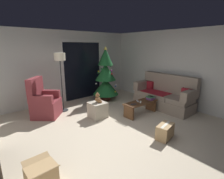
{
  "coord_description": "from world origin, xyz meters",
  "views": [
    {
      "loc": [
        -2.38,
        -2.67,
        1.98
      ],
      "look_at": [
        0.4,
        0.7,
        0.85
      ],
      "focal_mm": 27.12,
      "sensor_mm": 36.0,
      "label": 1
    }
  ],
  "objects_px": {
    "book_stack": "(151,98)",
    "remote_graphite": "(134,104)",
    "floor_lamp": "(60,62)",
    "cardboard_box_taped_mid_floor": "(165,131)",
    "armchair": "(44,103)",
    "cardboard_box_open_near_shelf": "(42,176)",
    "teddy_bear_chestnut": "(98,98)",
    "ottoman": "(98,110)",
    "remote_white": "(141,102)",
    "remote_silver": "(138,101)",
    "couch": "(164,96)",
    "christmas_tree": "(106,77)",
    "teddy_bear_honey_by_tree": "(97,102)",
    "coffee_table": "(140,106)",
    "cell_phone": "(151,96)"
  },
  "relations": [
    {
      "from": "cardboard_box_open_near_shelf",
      "to": "cardboard_box_taped_mid_floor",
      "type": "bearing_deg",
      "value": -8.02
    },
    {
      "from": "floor_lamp",
      "to": "cardboard_box_taped_mid_floor",
      "type": "distance_m",
      "value": 3.42
    },
    {
      "from": "remote_white",
      "to": "floor_lamp",
      "type": "distance_m",
      "value": 2.62
    },
    {
      "from": "cardboard_box_taped_mid_floor",
      "to": "armchair",
      "type": "bearing_deg",
      "value": 119.31
    },
    {
      "from": "cardboard_box_taped_mid_floor",
      "to": "teddy_bear_chestnut",
      "type": "bearing_deg",
      "value": 104.6
    },
    {
      "from": "cell_phone",
      "to": "armchair",
      "type": "height_order",
      "value": "armchair"
    },
    {
      "from": "remote_graphite",
      "to": "cardboard_box_open_near_shelf",
      "type": "bearing_deg",
      "value": 128.76
    },
    {
      "from": "coffee_table",
      "to": "cardboard_box_taped_mid_floor",
      "type": "xyz_separation_m",
      "value": [
        -0.61,
        -1.24,
        -0.1
      ]
    },
    {
      "from": "coffee_table",
      "to": "couch",
      "type": "bearing_deg",
      "value": -4.99
    },
    {
      "from": "remote_graphite",
      "to": "christmas_tree",
      "type": "bearing_deg",
      "value": 9.27
    },
    {
      "from": "armchair",
      "to": "ottoman",
      "type": "distance_m",
      "value": 1.54
    },
    {
      "from": "ottoman",
      "to": "remote_white",
      "type": "bearing_deg",
      "value": -31.99
    },
    {
      "from": "book_stack",
      "to": "armchair",
      "type": "height_order",
      "value": "armchair"
    },
    {
      "from": "ottoman",
      "to": "teddy_bear_chestnut",
      "type": "height_order",
      "value": "teddy_bear_chestnut"
    },
    {
      "from": "book_stack",
      "to": "floor_lamp",
      "type": "relative_size",
      "value": 0.14
    },
    {
      "from": "remote_white",
      "to": "ottoman",
      "type": "xyz_separation_m",
      "value": [
        -1.06,
        0.66,
        -0.18
      ]
    },
    {
      "from": "armchair",
      "to": "teddy_bear_honey_by_tree",
      "type": "height_order",
      "value": "armchair"
    },
    {
      "from": "coffee_table",
      "to": "book_stack",
      "type": "relative_size",
      "value": 4.44
    },
    {
      "from": "book_stack",
      "to": "cardboard_box_taped_mid_floor",
      "type": "distance_m",
      "value": 1.58
    },
    {
      "from": "teddy_bear_chestnut",
      "to": "armchair",
      "type": "bearing_deg",
      "value": 137.86
    },
    {
      "from": "coffee_table",
      "to": "cardboard_box_taped_mid_floor",
      "type": "bearing_deg",
      "value": -116.07
    },
    {
      "from": "remote_white",
      "to": "teddy_bear_honey_by_tree",
      "type": "height_order",
      "value": "remote_white"
    },
    {
      "from": "cardboard_box_taped_mid_floor",
      "to": "floor_lamp",
      "type": "bearing_deg",
      "value": 109.17
    },
    {
      "from": "book_stack",
      "to": "remote_graphite",
      "type": "bearing_deg",
      "value": 179.06
    },
    {
      "from": "coffee_table",
      "to": "christmas_tree",
      "type": "relative_size",
      "value": 0.56
    },
    {
      "from": "floor_lamp",
      "to": "book_stack",
      "type": "bearing_deg",
      "value": -41.3
    },
    {
      "from": "remote_silver",
      "to": "cardboard_box_taped_mid_floor",
      "type": "xyz_separation_m",
      "value": [
        -0.56,
        -1.32,
        -0.24
      ]
    },
    {
      "from": "book_stack",
      "to": "teddy_bear_chestnut",
      "type": "relative_size",
      "value": 0.87
    },
    {
      "from": "cardboard_box_taped_mid_floor",
      "to": "book_stack",
      "type": "bearing_deg",
      "value": 50.09
    },
    {
      "from": "armchair",
      "to": "cardboard_box_open_near_shelf",
      "type": "height_order",
      "value": "armchair"
    },
    {
      "from": "teddy_bear_chestnut",
      "to": "coffee_table",
      "type": "bearing_deg",
      "value": -29.56
    },
    {
      "from": "remote_graphite",
      "to": "remote_silver",
      "type": "height_order",
      "value": "same"
    },
    {
      "from": "couch",
      "to": "cardboard_box_taped_mid_floor",
      "type": "height_order",
      "value": "couch"
    },
    {
      "from": "christmas_tree",
      "to": "remote_silver",
      "type": "bearing_deg",
      "value": -93.79
    },
    {
      "from": "christmas_tree",
      "to": "armchair",
      "type": "relative_size",
      "value": 1.74
    },
    {
      "from": "book_stack",
      "to": "floor_lamp",
      "type": "xyz_separation_m",
      "value": [
        -2.03,
        1.78,
        1.06
      ]
    },
    {
      "from": "ottoman",
      "to": "cardboard_box_open_near_shelf",
      "type": "relative_size",
      "value": 0.93
    },
    {
      "from": "armchair",
      "to": "ottoman",
      "type": "height_order",
      "value": "armchair"
    },
    {
      "from": "teddy_bear_chestnut",
      "to": "cardboard_box_taped_mid_floor",
      "type": "bearing_deg",
      "value": -75.4
    },
    {
      "from": "remote_silver",
      "to": "christmas_tree",
      "type": "xyz_separation_m",
      "value": [
        0.11,
        1.69,
        0.47
      ]
    },
    {
      "from": "couch",
      "to": "remote_silver",
      "type": "height_order",
      "value": "couch"
    },
    {
      "from": "christmas_tree",
      "to": "teddy_bear_chestnut",
      "type": "height_order",
      "value": "christmas_tree"
    },
    {
      "from": "remote_white",
      "to": "teddy_bear_honey_by_tree",
      "type": "distance_m",
      "value": 1.61
    },
    {
      "from": "remote_silver",
      "to": "teddy_bear_chestnut",
      "type": "xyz_separation_m",
      "value": [
        -1.05,
        0.54,
        0.16
      ]
    },
    {
      "from": "remote_graphite",
      "to": "floor_lamp",
      "type": "height_order",
      "value": "floor_lamp"
    },
    {
      "from": "couch",
      "to": "floor_lamp",
      "type": "xyz_separation_m",
      "value": [
        -2.69,
        1.82,
        1.11
      ]
    },
    {
      "from": "remote_graphite",
      "to": "cardboard_box_open_near_shelf",
      "type": "xyz_separation_m",
      "value": [
        -2.79,
        -0.85,
        -0.23
      ]
    },
    {
      "from": "cell_phone",
      "to": "ottoman",
      "type": "xyz_separation_m",
      "value": [
        -1.49,
        0.68,
        -0.28
      ]
    },
    {
      "from": "remote_white",
      "to": "cardboard_box_taped_mid_floor",
      "type": "height_order",
      "value": "remote_white"
    },
    {
      "from": "remote_silver",
      "to": "armchair",
      "type": "relative_size",
      "value": 0.14
    }
  ]
}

